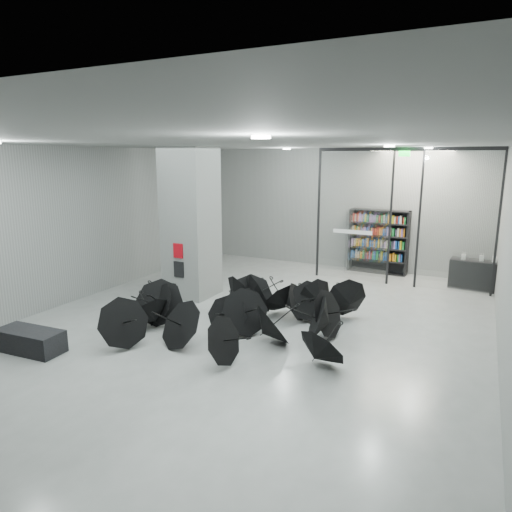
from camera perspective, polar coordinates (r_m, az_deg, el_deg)
The scene contains 10 objects.
room at distance 9.28m, azimuth -2.48°, elevation 6.78°, with size 14.00×14.02×4.01m.
column at distance 12.38m, azimuth -8.14°, elevation 4.12°, with size 1.20×1.20×4.00m, color slate.
fire_cabinet at distance 11.99m, azimuth -9.72°, elevation 0.65°, with size 0.28×0.04×0.38m, color #A50A07.
info_panel at distance 12.10m, azimuth -9.63°, elevation -1.67°, with size 0.30×0.03×0.42m, color black.
exit_sign at distance 13.55m, azimuth 18.06°, elevation 12.07°, with size 0.30×0.06×0.15m, color #0CE533.
glass_partition at distance 13.84m, azimuth 17.71°, elevation 5.27°, with size 5.06×0.08×4.00m.
bench at distance 10.08m, azimuth -26.40°, elevation -9.45°, with size 1.36×0.58×0.44m, color black.
bookshelf at distance 15.36m, azimuth 15.05°, elevation 1.76°, with size 1.89×0.38×2.08m, color black, non-canonical shape.
shop_counter at distance 14.54m, azimuth 25.81°, elevation -2.12°, with size 1.41×0.56×0.84m, color black.
umbrella_cluster at distance 10.14m, azimuth -1.41°, elevation -7.46°, with size 5.47×4.78×1.32m.
Camera 1 is at (4.46, -8.09, 3.73)m, focal length 31.99 mm.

